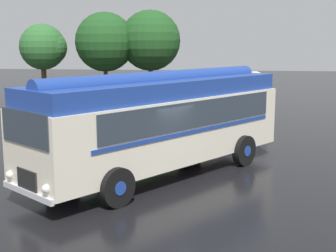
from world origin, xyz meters
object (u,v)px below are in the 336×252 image
object	(u,v)px
car_mid_left	(199,100)
box_van	(246,93)
vintage_bus	(162,119)
car_near_left	(158,100)

from	to	relation	value
car_mid_left	box_van	distance (m)	2.93
vintage_bus	car_near_left	xyz separation A→B (m)	(-2.13, 13.76, -1.05)
car_near_left	box_van	size ratio (longest dim) A/B	0.75
car_near_left	vintage_bus	bearing A→B (deg)	-81.18
vintage_bus	car_mid_left	world-z (taller)	vintage_bus
vintage_bus	car_near_left	size ratio (longest dim) A/B	2.17
car_near_left	car_mid_left	distance (m)	2.57
vintage_bus	car_mid_left	distance (m)	13.73
vintage_bus	box_van	world-z (taller)	vintage_bus
vintage_bus	box_van	xyz separation A→B (m)	(3.32, 13.69, -0.53)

